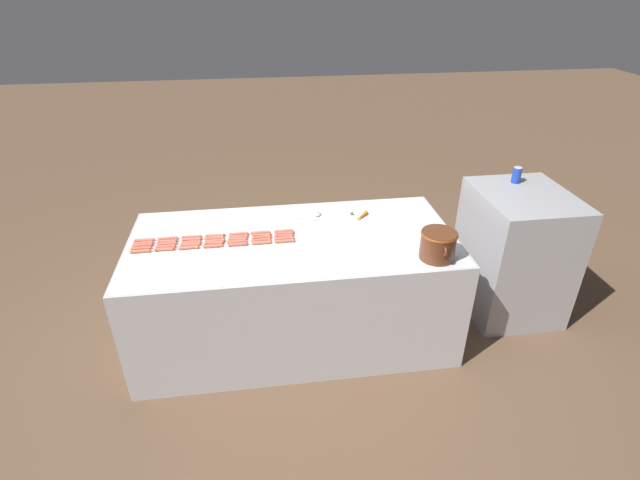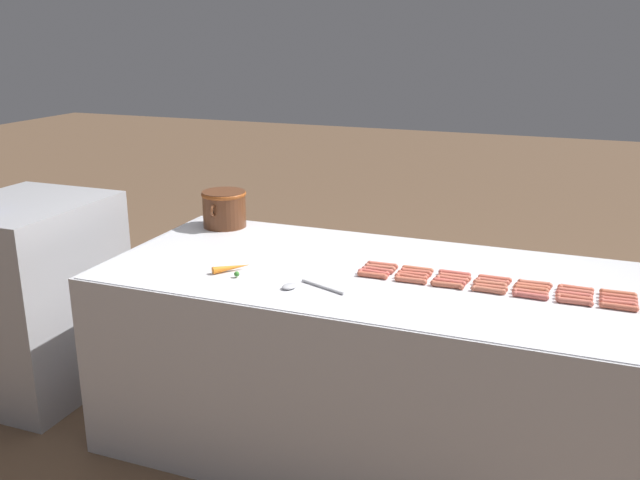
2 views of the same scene
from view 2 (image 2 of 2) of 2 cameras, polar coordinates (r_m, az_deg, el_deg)
The scene contains 41 objects.
ground_plane at distance 3.33m, azimuth 3.50°, elevation -16.13°, with size 20.00×20.00×0.00m, color brown.
griddle_counter at distance 3.13m, azimuth 3.64°, elevation -9.71°, with size 1.08×2.25×0.84m.
back_cabinet at distance 3.86m, azimuth -22.66°, elevation -4.35°, with size 0.78×0.67×1.00m, color #A0A0A4.
hot_dog_0 at distance 2.77m, azimuth 23.51°, elevation -5.10°, with size 0.02×0.14×0.02m.
hot_dog_1 at distance 2.76m, azimuth 20.32°, elevation -4.80°, with size 0.03×0.14×0.02m.
hot_dog_2 at distance 2.76m, azimuth 17.03°, elevation -4.43°, with size 0.03×0.14×0.02m.
hot_dog_3 at distance 2.78m, azimuth 13.77°, elevation -4.04°, with size 0.03×0.14×0.02m.
hot_dog_4 at distance 2.80m, azimuth 10.47°, elevation -3.67°, with size 0.03×0.14×0.02m.
hot_dog_5 at distance 2.83m, azimuth 7.51°, elevation -3.31°, with size 0.03×0.14×0.02m.
hot_dog_6 at distance 2.87m, azimuth 4.33°, elevation -2.91°, with size 0.03×0.14×0.02m.
hot_dog_7 at distance 2.80m, azimuth 23.48°, elevation -4.83°, with size 0.03×0.14×0.02m.
hot_dog_8 at distance 2.80m, azimuth 20.29°, elevation -4.51°, with size 0.03×0.14×0.02m.
hot_dog_9 at distance 2.80m, azimuth 17.00°, elevation -4.18°, with size 0.03×0.14×0.02m.
hot_dog_10 at distance 2.81m, azimuth 13.93°, elevation -3.82°, with size 0.03×0.14×0.02m.
hot_dog_11 at distance 2.83m, azimuth 10.66°, elevation -3.42°, with size 0.02×0.14×0.02m.
hot_dog_12 at distance 2.86m, azimuth 7.55°, elevation -3.05°, with size 0.03×0.14×0.02m.
hot_dog_13 at distance 2.90m, azimuth 4.46°, elevation -2.71°, with size 0.03×0.14×0.02m.
hot_dog_14 at distance 2.83m, azimuth 23.48°, elevation -4.60°, with size 0.03×0.14×0.02m.
hot_dog_15 at distance 2.83m, azimuth 20.29°, elevation -4.27°, with size 0.02×0.14×0.02m.
hot_dog_16 at distance 2.83m, azimuth 17.06°, elevation -3.89°, with size 0.03×0.14×0.02m.
hot_dog_17 at distance 2.85m, azimuth 13.90°, elevation -3.54°, with size 0.03×0.14×0.02m.
hot_dog_18 at distance 2.86m, azimuth 10.88°, elevation -3.21°, with size 0.03×0.14×0.02m.
hot_dog_19 at distance 2.89m, azimuth 7.72°, elevation -2.85°, with size 0.03×0.14×0.02m.
hot_dog_20 at distance 2.93m, azimuth 4.80°, elevation -2.50°, with size 0.03×0.14×0.02m.
hot_dog_21 at distance 2.87m, azimuth 23.48°, elevation -4.34°, with size 0.02×0.14×0.02m.
hot_dog_22 at distance 2.86m, azimuth 20.37°, elevation -4.03°, with size 0.02×0.14×0.02m.
hot_dog_23 at distance 2.86m, azimuth 17.19°, elevation -3.69°, with size 0.03×0.14×0.02m.
hot_dog_24 at distance 2.88m, azimuth 14.10°, elevation -3.34°, with size 0.03×0.14×0.02m.
hot_dog_25 at distance 2.90m, azimuth 11.09°, elevation -2.99°, with size 0.03×0.14×0.02m.
hot_dog_26 at distance 2.92m, azimuth 7.98°, elevation -2.62°, with size 0.03×0.14×0.02m.
hot_dog_27 at distance 2.96m, azimuth 5.04°, elevation -2.28°, with size 0.03×0.14×0.02m.
hot_dog_28 at distance 2.91m, azimuth 23.46°, elevation -4.08°, with size 0.03×0.14×0.02m.
hot_dog_29 at distance 2.90m, azimuth 20.41°, elevation -3.79°, with size 0.03×0.14×0.02m.
hot_dog_30 at distance 2.90m, azimuth 17.37°, elevation -3.46°, with size 0.03×0.14×0.02m.
hot_dog_31 at distance 2.91m, azimuth 14.28°, elevation -3.11°, with size 0.02×0.14×0.02m.
hot_dog_32 at distance 2.93m, azimuth 11.09°, elevation -2.74°, with size 0.03×0.14×0.02m.
hot_dog_33 at distance 2.96m, azimuth 8.09°, elevation -2.41°, with size 0.02×0.14×0.02m.
hot_dog_34 at distance 2.99m, azimuth 5.24°, elevation -2.06°, with size 0.03×0.14×0.02m.
bean_pot at distance 3.61m, azimuth -7.93°, elevation 2.74°, with size 0.29×0.23×0.19m.
serving_spoon at distance 2.75m, azimuth -1.62°, elevation -3.86°, with size 0.14×0.26×0.02m.
carrot at distance 2.95m, azimuth -7.29°, elevation -2.31°, with size 0.15×0.14×0.03m.
Camera 2 is at (-2.67, -0.82, 1.83)m, focal length 38.65 mm.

